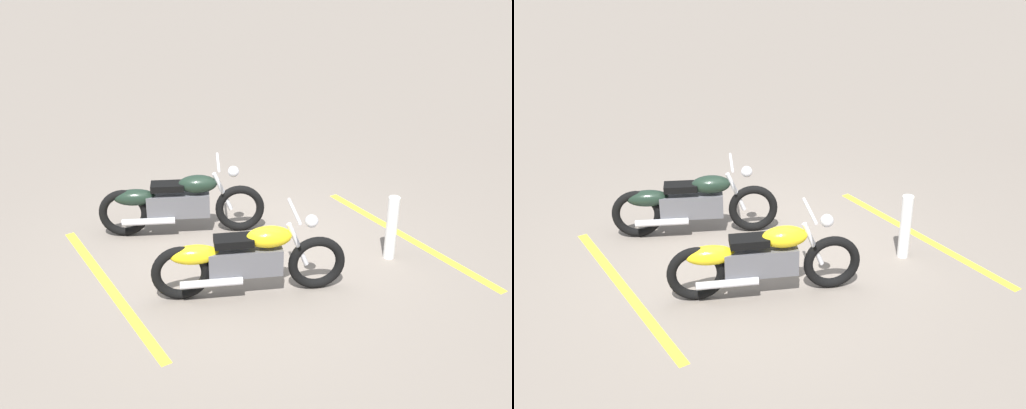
{
  "view_description": "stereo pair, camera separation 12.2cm",
  "coord_description": "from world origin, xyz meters",
  "views": [
    {
      "loc": [
        -3.04,
        -6.33,
        4.04
      ],
      "look_at": [
        0.2,
        0.0,
        0.65
      ],
      "focal_mm": 43.77,
      "sensor_mm": 36.0,
      "label": 1
    },
    {
      "loc": [
        -3.15,
        -6.27,
        4.04
      ],
      "look_at": [
        0.2,
        0.0,
        0.65
      ],
      "focal_mm": 43.77,
      "sensor_mm": 36.0,
      "label": 2
    }
  ],
  "objects": [
    {
      "name": "parking_stripe_near",
      "position": [
        -1.75,
        -0.04,
        0.0
      ],
      "size": [
        0.38,
        3.2,
        0.01
      ],
      "primitive_type": "cube",
      "rotation": [
        0.0,
        0.0,
        1.65
      ],
      "color": "yellow",
      "rests_on": "ground"
    },
    {
      "name": "parking_stripe_mid",
      "position": [
        2.17,
        -0.63,
        0.0
      ],
      "size": [
        0.38,
        3.2,
        0.01
      ],
      "primitive_type": "cube",
      "rotation": [
        0.0,
        0.0,
        1.65
      ],
      "color": "yellow",
      "rests_on": "ground"
    },
    {
      "name": "motorcycle_dark_foreground",
      "position": [
        -0.53,
        0.89,
        0.46
      ],
      "size": [
        2.11,
        0.94,
        1.04
      ],
      "rotation": [
        0.0,
        0.0,
        -0.38
      ],
      "color": "black",
      "rests_on": "ground"
    },
    {
      "name": "ground_plane",
      "position": [
        0.0,
        0.0,
        0.0
      ],
      "size": [
        60.0,
        60.0,
        0.0
      ],
      "primitive_type": "plane",
      "color": "slate"
    },
    {
      "name": "motorcycle_bright_foreground",
      "position": [
        -0.38,
        -0.86,
        0.46
      ],
      "size": [
        2.15,
        0.87,
        1.04
      ],
      "rotation": [
        0.0,
        0.0,
        -0.33
      ],
      "color": "black",
      "rests_on": "ground"
    },
    {
      "name": "bollard_post",
      "position": [
        1.62,
        -0.96,
        0.42
      ],
      "size": [
        0.14,
        0.14,
        0.84
      ],
      "primitive_type": "cylinder",
      "color": "white",
      "rests_on": "ground"
    }
  ]
}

